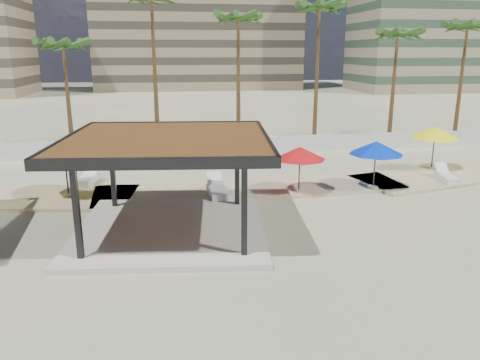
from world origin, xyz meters
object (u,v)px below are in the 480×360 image
(lounger_a, at_px, (87,179))
(lounger_c, at_px, (446,177))
(umbrella_c, at_px, (300,153))
(pavilion_central, at_px, (169,176))
(lounger_b, at_px, (217,191))

(lounger_a, relative_size, lounger_c, 1.09)
(lounger_a, height_order, lounger_c, lounger_a)
(umbrella_c, relative_size, lounger_c, 1.35)
(umbrella_c, relative_size, lounger_a, 1.24)
(pavilion_central, xyz_separation_m, lounger_b, (2.29, 4.13, -1.93))
(pavilion_central, relative_size, umbrella_c, 2.90)
(umbrella_c, xyz_separation_m, lounger_b, (-4.13, 0.06, -1.76))
(umbrella_c, bearing_deg, lounger_a, 162.83)
(umbrella_c, height_order, lounger_b, umbrella_c)
(pavilion_central, height_order, umbrella_c, pavilion_central)
(lounger_a, height_order, lounger_b, lounger_b)
(lounger_a, distance_m, lounger_b, 7.41)
(lounger_a, bearing_deg, lounger_b, -108.72)
(lounger_c, bearing_deg, pavilion_central, 117.98)
(pavilion_central, distance_m, umbrella_c, 7.60)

